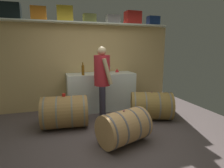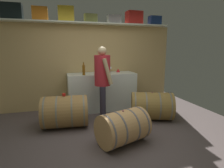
{
  "view_description": "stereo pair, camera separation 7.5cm",
  "coord_description": "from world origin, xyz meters",
  "views": [
    {
      "loc": [
        -0.89,
        -2.82,
        1.58
      ],
      "look_at": [
        0.18,
        0.61,
        0.88
      ],
      "focal_mm": 29.4,
      "sensor_mm": 36.0,
      "label": 1
    },
    {
      "loc": [
        -0.82,
        -2.84,
        1.58
      ],
      "look_at": [
        0.18,
        0.61,
        0.88
      ],
      "focal_mm": 29.4,
      "sensor_mm": 36.0,
      "label": 2
    }
  ],
  "objects": [
    {
      "name": "ground_plane",
      "position": [
        0.0,
        0.52,
        -0.01
      ],
      "size": [
        5.73,
        7.34,
        0.02
      ],
      "primitive_type": "cube",
      "color": "#594C4B"
    },
    {
      "name": "toolcase_grey",
      "position": [
        0.62,
        1.92,
        2.31
      ],
      "size": [
        0.35,
        0.29,
        0.21
      ],
      "primitive_type": "cube",
      "rotation": [
        0.0,
        0.0,
        -0.08
      ],
      "color": "gray",
      "rests_on": "high_shelf_board"
    },
    {
      "name": "toolcase_yellow",
      "position": [
        -0.58,
        1.92,
        2.38
      ],
      "size": [
        0.38,
        0.31,
        0.35
      ],
      "primitive_type": "cube",
      "rotation": [
        0.0,
        0.0,
        -0.07
      ],
      "color": "yellow",
      "rests_on": "high_shelf_board"
    },
    {
      "name": "red_funnel",
      "position": [
        0.71,
        1.82,
        1.0
      ],
      "size": [
        0.11,
        0.11,
        0.09
      ],
      "primitive_type": "cone",
      "color": "red",
      "rests_on": "work_cabinet"
    },
    {
      "name": "toolcase_red",
      "position": [
        1.17,
        1.92,
        2.38
      ],
      "size": [
        0.41,
        0.3,
        0.33
      ],
      "primitive_type": "cube",
      "rotation": [
        0.0,
        0.0,
        0.02
      ],
      "color": "red",
      "rests_on": "high_shelf_board"
    },
    {
      "name": "wine_bottle_amber",
      "position": [
        -0.26,
        1.49,
        1.09
      ],
      "size": [
        0.06,
        0.06,
        0.3
      ],
      "color": "brown",
      "rests_on": "work_cabinet"
    },
    {
      "name": "wine_barrel_near",
      "position": [
        -0.75,
        0.81,
        0.33
      ],
      "size": [
        0.94,
        0.72,
        0.66
      ],
      "rotation": [
        0.0,
        0.0,
        -0.09
      ],
      "color": "#A27840",
      "rests_on": "ground"
    },
    {
      "name": "toolcase_olive",
      "position": [
        0.01,
        1.92,
        2.31
      ],
      "size": [
        0.32,
        0.2,
        0.21
      ],
      "primitive_type": "cube",
      "rotation": [
        0.0,
        0.0,
        0.05
      ],
      "color": "olive",
      "rests_on": "high_shelf_board"
    },
    {
      "name": "wine_barrel_far",
      "position": [
        0.16,
        -0.13,
        0.28
      ],
      "size": [
        0.94,
        0.79,
        0.57
      ],
      "rotation": [
        0.0,
        0.0,
        0.33
      ],
      "color": "tan",
      "rests_on": "ground"
    },
    {
      "name": "high_shelf_board",
      "position": [
        0.0,
        1.92,
        2.19
      ],
      "size": [
        4.17,
        0.4,
        0.03
      ],
      "primitive_type": "cube",
      "color": "silver",
      "rests_on": "back_wall_panel"
    },
    {
      "name": "work_cabinet",
      "position": [
        0.22,
        1.7,
        0.48
      ],
      "size": [
        1.72,
        0.62,
        0.95
      ],
      "primitive_type": "cube",
      "color": "white",
      "rests_on": "ground"
    },
    {
      "name": "toolcase_navy",
      "position": [
        1.79,
        1.92,
        2.33
      ],
      "size": [
        0.33,
        0.22,
        0.24
      ],
      "primitive_type": "cube",
      "rotation": [
        0.0,
        0.0,
        -0.02
      ],
      "color": "navy",
      "rests_on": "high_shelf_board"
    },
    {
      "name": "toolcase_black",
      "position": [
        -1.76,
        1.92,
        2.39
      ],
      "size": [
        0.44,
        0.24,
        0.35
      ],
      "primitive_type": "cube",
      "rotation": [
        0.0,
        0.0,
        -0.01
      ],
      "color": "black",
      "rests_on": "high_shelf_board"
    },
    {
      "name": "winemaker_pouring",
      "position": [
        0.08,
        0.98,
        0.99
      ],
      "size": [
        0.43,
        0.51,
        1.62
      ],
      "rotation": [
        0.0,
        0.0,
        -1.75
      ],
      "color": "#302D3B",
      "rests_on": "ground"
    },
    {
      "name": "wine_barrel_flank",
      "position": [
        1.14,
        0.69,
        0.31
      ],
      "size": [
        1.05,
        0.88,
        0.63
      ],
      "rotation": [
        0.0,
        0.0,
        -0.34
      ],
      "color": "olive",
      "rests_on": "ground"
    },
    {
      "name": "tasting_cup",
      "position": [
        -0.75,
        0.81,
        0.68
      ],
      "size": [
        0.07,
        0.07,
        0.05
      ],
      "primitive_type": "cylinder",
      "color": "red",
      "rests_on": "wine_barrel_near"
    },
    {
      "name": "toolcase_orange",
      "position": [
        -1.17,
        1.92,
        2.36
      ],
      "size": [
        0.34,
        0.26,
        0.3
      ],
      "primitive_type": "cube",
      "rotation": [
        0.0,
        0.0,
        0.02
      ],
      "color": "orange",
      "rests_on": "high_shelf_board"
    },
    {
      "name": "back_wall_panel",
      "position": [
        0.0,
        2.07,
        1.09
      ],
      "size": [
        4.53,
        0.1,
        2.18
      ],
      "primitive_type": "cube",
      "color": "tan",
      "rests_on": "ground"
    },
    {
      "name": "wine_glass",
      "position": [
        0.51,
        1.91,
        1.06
      ],
      "size": [
        0.07,
        0.07,
        0.15
      ],
      "color": "white",
      "rests_on": "work_cabinet"
    }
  ]
}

